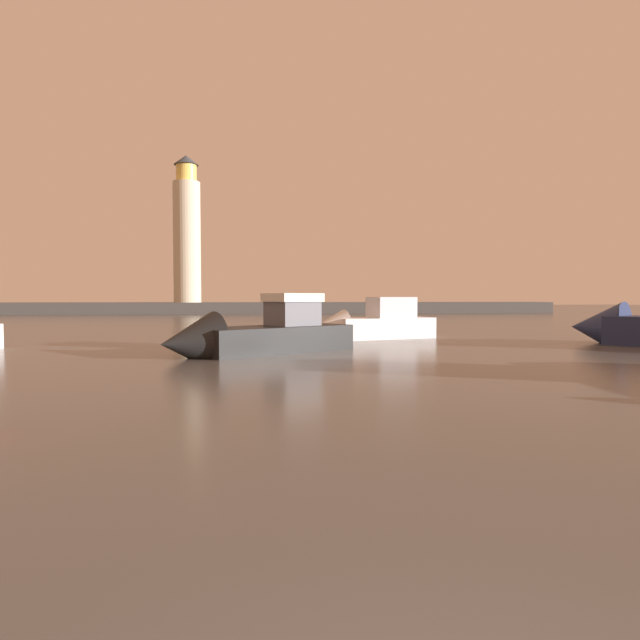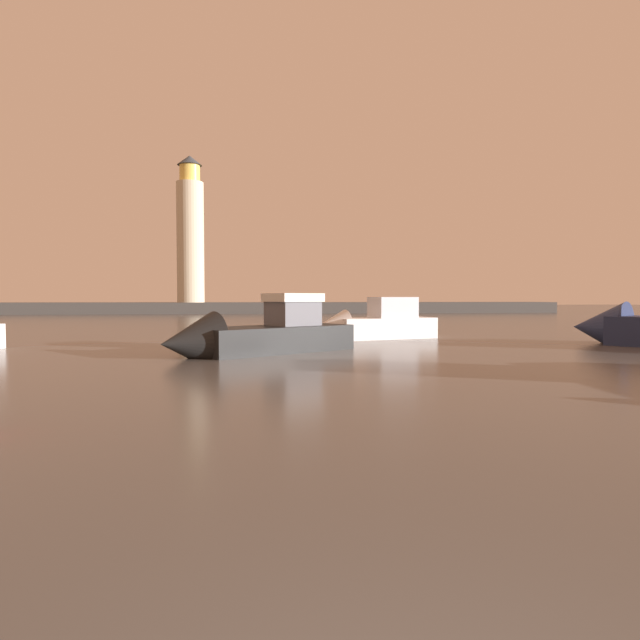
% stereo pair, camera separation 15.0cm
% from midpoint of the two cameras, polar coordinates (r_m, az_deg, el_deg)
% --- Properties ---
extents(ground_plane, '(220.00, 220.00, 0.00)m').
position_cam_midpoint_polar(ground_plane, '(36.08, -6.15, -0.84)').
color(ground_plane, '#4C4742').
extents(breakwater, '(81.37, 6.15, 1.42)m').
position_cam_midpoint_polar(breakwater, '(70.75, -6.79, 1.31)').
color(breakwater, '#423F3D').
rests_on(breakwater, ground_plane).
extents(lighthouse, '(3.47, 3.47, 18.86)m').
position_cam_midpoint_polar(lighthouse, '(71.62, -13.65, 9.00)').
color(lighthouse, beige).
rests_on(lighthouse, breakwater).
extents(motorboat_1, '(6.63, 3.47, 2.39)m').
position_cam_midpoint_polar(motorboat_1, '(26.37, 5.57, -0.48)').
color(motorboat_1, white).
rests_on(motorboat_1, ground_plane).
extents(motorboat_4, '(7.47, 5.82, 2.70)m').
position_cam_midpoint_polar(motorboat_4, '(19.38, -7.27, -1.71)').
color(motorboat_4, black).
rests_on(motorboat_4, ground_plane).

